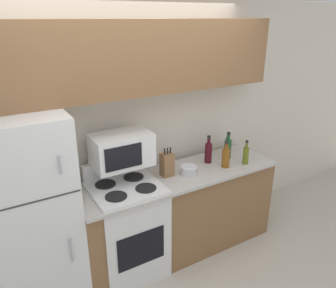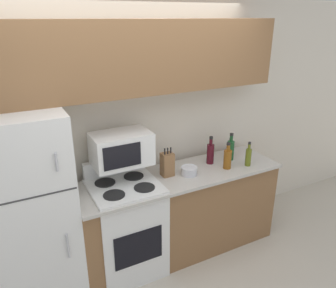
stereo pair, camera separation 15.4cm
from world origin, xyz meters
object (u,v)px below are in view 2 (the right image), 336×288
object	(u,v)px
knife_block	(167,164)
bottle_whiskey	(228,158)
bowl	(189,171)
bottle_olive_oil	(248,156)
refrigerator	(28,214)
microwave	(121,149)
stove	(127,227)
bottle_wine_red	(210,153)
bottle_wine_green	(231,149)
bottle_hot_sauce	(230,149)

from	to	relation	value
knife_block	bottle_whiskey	xyz separation A→B (m)	(0.62, -0.14, -0.01)
bowl	bottle_olive_oil	bearing A→B (deg)	-8.57
refrigerator	bottle_olive_oil	bearing A→B (deg)	-5.26
refrigerator	microwave	xyz separation A→B (m)	(0.86, 0.07, 0.39)
refrigerator	microwave	world-z (taller)	refrigerator
stove	bottle_whiskey	size ratio (longest dim) A/B	3.93
bottle_wine_red	microwave	bearing A→B (deg)	177.90
refrigerator	microwave	bearing A→B (deg)	4.55
bowl	bottle_olive_oil	world-z (taller)	bottle_olive_oil
knife_block	bottle_wine_green	xyz separation A→B (m)	(0.78, 0.02, -0.00)
bowl	bottle_wine_red	distance (m)	0.37
refrigerator	bottle_wine_green	world-z (taller)	refrigerator
bottle_hot_sauce	bottle_whiskey	bearing A→B (deg)	-131.84
bottle_whiskey	bottle_hot_sauce	distance (m)	0.35
bottle_olive_oil	bottle_wine_green	bearing A→B (deg)	107.86
bottle_olive_oil	bottle_whiskey	world-z (taller)	bottle_whiskey
knife_block	bottle_wine_red	distance (m)	0.54
stove	bottle_wine_green	distance (m)	1.36
microwave	bottle_hot_sauce	world-z (taller)	microwave
refrigerator	bowl	size ratio (longest dim) A/B	10.49
refrigerator	bottle_wine_red	world-z (taller)	refrigerator
bottle_olive_oil	refrigerator	bearing A→B (deg)	174.74
bottle_whiskey	bottle_hot_sauce	xyz separation A→B (m)	(0.23, 0.26, -0.03)
bottle_wine_green	bowl	bearing A→B (deg)	-169.18
refrigerator	bottle_olive_oil	size ratio (longest dim) A/B	6.64
refrigerator	microwave	size ratio (longest dim) A/B	3.26
bowl	bottle_wine_red	bearing A→B (deg)	21.22
knife_block	bowl	size ratio (longest dim) A/B	1.78
stove	bottle_olive_oil	distance (m)	1.42
bottle_hot_sauce	microwave	bearing A→B (deg)	-178.15
bottle_olive_oil	bottle_hot_sauce	size ratio (longest dim) A/B	1.30
bottle_wine_green	bottle_wine_red	xyz separation A→B (m)	(-0.25, 0.02, 0.00)
bottle_whiskey	bottle_hot_sauce	size ratio (longest dim) A/B	1.40
microwave	bottle_whiskey	xyz separation A→B (m)	(1.05, -0.22, -0.23)
bottle_wine_green	bottle_wine_red	distance (m)	0.25
bottle_wine_green	bottle_whiskey	bearing A→B (deg)	-135.12
bottle_wine_red	bottle_whiskey	distance (m)	0.20
microwave	bottle_wine_red	xyz separation A→B (m)	(0.96, -0.04, -0.22)
refrigerator	bottle_wine_green	bearing A→B (deg)	0.39
knife_block	bowl	distance (m)	0.23
stove	bowl	bearing A→B (deg)	-5.00
bowl	bottle_wine_green	size ratio (longest dim) A/B	0.55
bottle_whiskey	bottle_hot_sauce	world-z (taller)	bottle_whiskey
knife_block	bottle_wine_green	bearing A→B (deg)	1.80
microwave	bottle_olive_oil	bearing A→B (deg)	-11.68
bottle_hot_sauce	bottle_wine_green	bearing A→B (deg)	-125.27
microwave	knife_block	distance (m)	0.49
knife_block	bottle_hot_sauce	world-z (taller)	knife_block
bowl	bottle_olive_oil	distance (m)	0.66
refrigerator	stove	world-z (taller)	refrigerator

